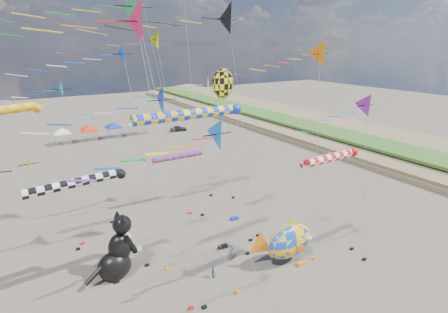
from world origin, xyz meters
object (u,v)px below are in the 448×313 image
fish_inflatable (289,241)px  child_blue (213,272)px  person_adult (231,252)px  child_green (282,252)px  parked_car (179,128)px  cat_inflatable (116,246)px

fish_inflatable → child_blue: size_ratio=5.99×
fish_inflatable → child_blue: bearing=165.5°
person_adult → child_green: person_adult is taller
child_blue → parked_car: (19.69, 49.28, 0.10)m
fish_inflatable → child_blue: 7.23m
person_adult → parked_car: bearing=35.8°
cat_inflatable → fish_inflatable: bearing=-38.8°
person_adult → child_blue: size_ratio=1.67×
fish_inflatable → person_adult: fish_inflatable is taller
cat_inflatable → parked_car: cat_inflatable is taller
child_green → person_adult: bearing=178.1°
cat_inflatable → child_green: 14.71m
cat_inflatable → fish_inflatable: size_ratio=0.89×
child_blue → fish_inflatable: bearing=-74.6°
parked_car → fish_inflatable: bearing=171.9°
cat_inflatable → child_blue: (6.68, -4.47, -2.33)m
person_adult → parked_car: size_ratio=0.48×
parked_car → child_blue: bearing=164.3°
child_blue → person_adult: bearing=-35.5°
child_blue → child_green: bearing=-67.3°
cat_inflatable → parked_car: (26.37, 44.81, -2.22)m
cat_inflatable → person_adult: (9.26, -3.29, -1.97)m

